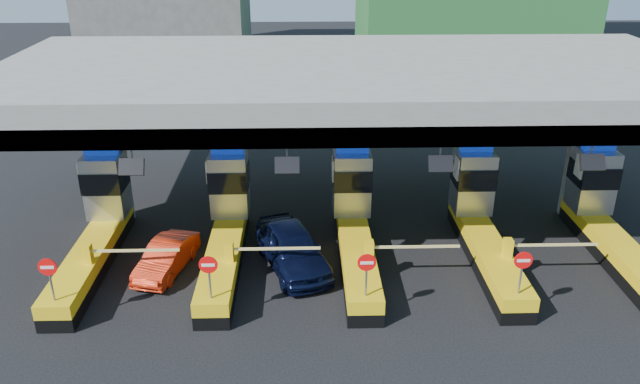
{
  "coord_description": "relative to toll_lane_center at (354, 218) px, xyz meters",
  "views": [
    {
      "loc": [
        -1.96,
        -21.69,
        12.25
      ],
      "look_at": [
        -1.35,
        0.0,
        2.66
      ],
      "focal_mm": 35.0,
      "sensor_mm": 36.0,
      "label": 1
    }
  ],
  "objects": [
    {
      "name": "red_car",
      "position": [
        -7.15,
        -1.47,
        -0.81
      ],
      "size": [
        2.08,
        3.77,
        1.18
      ],
      "primitive_type": "imported",
      "rotation": [
        0.0,
        0.0,
        -0.25
      ],
      "color": "red",
      "rests_on": "ground"
    },
    {
      "name": "toll_lane_far_left",
      "position": [
        -10.0,
        0.0,
        0.0
      ],
      "size": [
        4.43,
        8.0,
        4.16
      ],
      "color": "black",
      "rests_on": "ground"
    },
    {
      "name": "van",
      "position": [
        -2.42,
        -1.29,
        -0.58
      ],
      "size": [
        3.39,
        5.16,
        1.63
      ],
      "primitive_type": "imported",
      "rotation": [
        0.0,
        0.0,
        0.33
      ],
      "color": "black",
      "rests_on": "ground"
    },
    {
      "name": "toll_lane_left",
      "position": [
        -5.0,
        0.0,
        0.0
      ],
      "size": [
        4.43,
        8.0,
        4.16
      ],
      "color": "black",
      "rests_on": "ground"
    },
    {
      "name": "ground",
      "position": [
        -0.0,
        -0.28,
        -1.4
      ],
      "size": [
        120.0,
        120.0,
        0.0
      ],
      "primitive_type": "plane",
      "color": "black",
      "rests_on": "ground"
    },
    {
      "name": "toll_lane_right",
      "position": [
        5.0,
        0.0,
        0.0
      ],
      "size": [
        4.43,
        8.0,
        4.16
      ],
      "color": "black",
      "rests_on": "ground"
    },
    {
      "name": "toll_lane_center",
      "position": [
        0.0,
        0.0,
        0.0
      ],
      "size": [
        4.43,
        8.0,
        4.16
      ],
      "color": "black",
      "rests_on": "ground"
    },
    {
      "name": "toll_canopy",
      "position": [
        -0.0,
        2.59,
        4.74
      ],
      "size": [
        28.0,
        12.09,
        7.0
      ],
      "color": "slate",
      "rests_on": "ground"
    },
    {
      "name": "toll_lane_far_right",
      "position": [
        10.0,
        0.0,
        0.0
      ],
      "size": [
        4.43,
        8.0,
        4.16
      ],
      "color": "black",
      "rests_on": "ground"
    }
  ]
}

